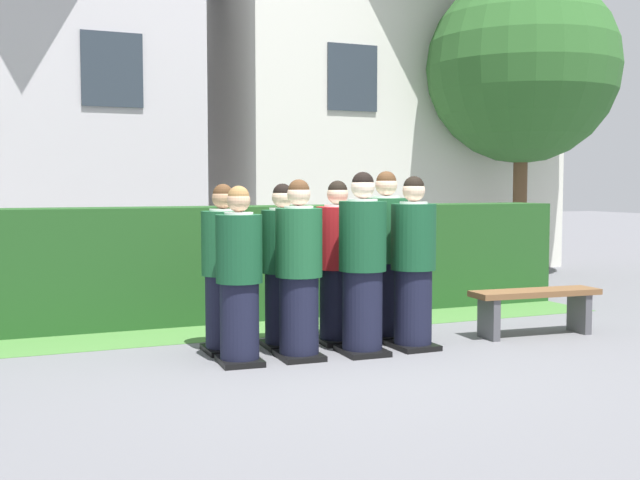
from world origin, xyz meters
name	(u,v)px	position (x,y,z in m)	size (l,w,h in m)	color
ground_plane	(332,356)	(0.00, 0.00, 0.00)	(60.00, 60.00, 0.00)	slate
student_front_row_0	(239,280)	(-0.87, 0.02, 0.74)	(0.41, 0.47, 1.56)	black
student_front_row_1	(299,274)	(-0.31, 0.02, 0.77)	(0.42, 0.52, 1.62)	black
student_front_row_2	(363,268)	(0.30, -0.03, 0.81)	(0.44, 0.53, 1.69)	black
student_front_row_3	(413,267)	(0.86, 0.01, 0.79)	(0.43, 0.48, 1.65)	black
student_rear_row_0	(224,272)	(-0.86, 0.56, 0.75)	(0.41, 0.46, 1.58)	black
student_rear_row_1	(283,270)	(-0.28, 0.53, 0.75)	(0.41, 0.48, 1.58)	black
student_in_red_blazer	(337,266)	(0.29, 0.52, 0.77)	(0.42, 0.49, 1.61)	black
student_rear_row_3	(386,259)	(0.84, 0.54, 0.81)	(0.44, 0.54, 1.71)	black
hedge	(253,262)	(0.00, 2.30, 0.66)	(8.13, 0.70, 1.32)	#214C1E
school_building_main	(21,68)	(-2.29, 7.61, 3.51)	(5.58, 4.34, 6.86)	silver
school_building_annex	(371,76)	(4.18, 7.51, 3.71)	(6.51, 4.33, 7.24)	silver
oak_tree_right	(522,68)	(5.59, 4.61, 3.55)	(3.25, 3.25, 5.18)	brown
wooden_bench	(535,302)	(2.34, 0.06, 0.35)	(1.42, 0.46, 0.48)	brown
lawn_strip	(276,328)	(0.00, 1.50, 0.00)	(8.13, 0.90, 0.01)	#477A38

